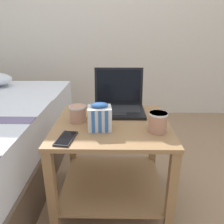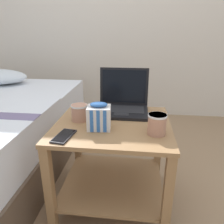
{
  "view_description": "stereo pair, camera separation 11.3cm",
  "coord_description": "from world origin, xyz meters",
  "px_view_note": "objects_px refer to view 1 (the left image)",
  "views": [
    {
      "loc": [
        0.02,
        -1.13,
        1.03
      ],
      "look_at": [
        0.0,
        -0.04,
        0.62
      ],
      "focal_mm": 35.0,
      "sensor_mm": 36.0,
      "label": 1
    },
    {
      "loc": [
        0.13,
        -1.12,
        1.03
      ],
      "look_at": [
        0.0,
        -0.04,
        0.62
      ],
      "focal_mm": 35.0,
      "sensor_mm": 36.0,
      "label": 2
    }
  ],
  "objects_px": {
    "snack_bag": "(100,117)",
    "mug_front_left": "(78,113)",
    "mug_front_right": "(158,121)",
    "cell_phone": "(66,138)",
    "laptop": "(119,103)"
  },
  "relations": [
    {
      "from": "snack_bag",
      "to": "mug_front_left",
      "type": "bearing_deg",
      "value": 142.7
    },
    {
      "from": "mug_front_left",
      "to": "snack_bag",
      "type": "distance_m",
      "value": 0.16
    },
    {
      "from": "laptop",
      "to": "mug_front_left",
      "type": "bearing_deg",
      "value": -140.69
    },
    {
      "from": "laptop",
      "to": "cell_phone",
      "type": "xyz_separation_m",
      "value": [
        -0.26,
        -0.41,
        -0.05
      ]
    },
    {
      "from": "mug_front_right",
      "to": "cell_phone",
      "type": "distance_m",
      "value": 0.46
    },
    {
      "from": "laptop",
      "to": "mug_front_right",
      "type": "distance_m",
      "value": 0.37
    },
    {
      "from": "laptop",
      "to": "mug_front_right",
      "type": "bearing_deg",
      "value": -58.5
    },
    {
      "from": "laptop",
      "to": "cell_phone",
      "type": "distance_m",
      "value": 0.48
    },
    {
      "from": "mug_front_left",
      "to": "cell_phone",
      "type": "xyz_separation_m",
      "value": [
        -0.03,
        -0.22,
        -0.05
      ]
    },
    {
      "from": "mug_front_right",
      "to": "laptop",
      "type": "bearing_deg",
      "value": 121.5
    },
    {
      "from": "mug_front_left",
      "to": "cell_phone",
      "type": "height_order",
      "value": "mug_front_left"
    },
    {
      "from": "snack_bag",
      "to": "cell_phone",
      "type": "relative_size",
      "value": 0.92
    },
    {
      "from": "mug_front_left",
      "to": "cell_phone",
      "type": "distance_m",
      "value": 0.22
    },
    {
      "from": "laptop",
      "to": "mug_front_left",
      "type": "xyz_separation_m",
      "value": [
        -0.23,
        -0.19,
        0.0
      ]
    },
    {
      "from": "mug_front_left",
      "to": "mug_front_right",
      "type": "bearing_deg",
      "value": -16.35
    }
  ]
}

